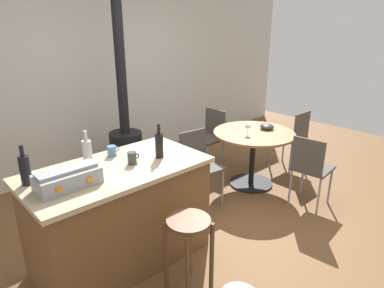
{
  "coord_description": "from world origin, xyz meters",
  "views": [
    {
      "loc": [
        -2.38,
        -2.12,
        2.07
      ],
      "look_at": [
        -0.06,
        0.4,
        0.82
      ],
      "focal_mm": 31.94,
      "sensor_mm": 36.0,
      "label": 1
    }
  ],
  "objects_px": {
    "bottle_2": "(87,152)",
    "folding_chair_right": "(311,166)",
    "dining_table": "(253,145)",
    "folding_chair_left": "(199,162)",
    "cup_0": "(132,158)",
    "cup_1": "(112,151)",
    "wine_glass": "(248,127)",
    "serving_bowl": "(267,127)",
    "toolbox": "(68,178)",
    "folding_chair_near": "(293,135)",
    "bottle_0": "(159,145)",
    "wood_stove": "(126,139)",
    "kitchen_island": "(120,215)",
    "folding_chair_far": "(210,135)",
    "wooden_stool": "(189,239)",
    "bottle_1": "(25,169)"
  },
  "relations": [
    {
      "from": "bottle_2",
      "to": "folding_chair_right",
      "type": "bearing_deg",
      "value": -20.46
    },
    {
      "from": "dining_table",
      "to": "folding_chair_left",
      "type": "distance_m",
      "value": 0.84
    },
    {
      "from": "cup_0",
      "to": "cup_1",
      "type": "bearing_deg",
      "value": 96.41
    },
    {
      "from": "dining_table",
      "to": "folding_chair_right",
      "type": "bearing_deg",
      "value": -88.7
    },
    {
      "from": "wine_glass",
      "to": "serving_bowl",
      "type": "height_order",
      "value": "wine_glass"
    },
    {
      "from": "toolbox",
      "to": "cup_1",
      "type": "relative_size",
      "value": 3.9
    },
    {
      "from": "dining_table",
      "to": "serving_bowl",
      "type": "bearing_deg",
      "value": -9.27
    },
    {
      "from": "folding_chair_near",
      "to": "wine_glass",
      "type": "height_order",
      "value": "folding_chair_near"
    },
    {
      "from": "bottle_0",
      "to": "bottle_2",
      "type": "distance_m",
      "value": 0.61
    },
    {
      "from": "folding_chair_near",
      "to": "bottle_2",
      "type": "distance_m",
      "value": 3.1
    },
    {
      "from": "folding_chair_right",
      "to": "folding_chair_left",
      "type": "bearing_deg",
      "value": 131.54
    },
    {
      "from": "wood_stove",
      "to": "serving_bowl",
      "type": "relative_size",
      "value": 13.01
    },
    {
      "from": "cup_1",
      "to": "folding_chair_near",
      "type": "bearing_deg",
      "value": -3.51
    },
    {
      "from": "folding_chair_left",
      "to": "toolbox",
      "type": "relative_size",
      "value": 1.91
    },
    {
      "from": "dining_table",
      "to": "bottle_0",
      "type": "height_order",
      "value": "bottle_0"
    },
    {
      "from": "kitchen_island",
      "to": "folding_chair_near",
      "type": "distance_m",
      "value": 2.9
    },
    {
      "from": "folding_chair_far",
      "to": "wooden_stool",
      "type": "bearing_deg",
      "value": -139.21
    },
    {
      "from": "wood_stove",
      "to": "cup_0",
      "type": "height_order",
      "value": "wood_stove"
    },
    {
      "from": "bottle_0",
      "to": "folding_chair_right",
      "type": "bearing_deg",
      "value": -18.81
    },
    {
      "from": "folding_chair_left",
      "to": "cup_0",
      "type": "relative_size",
      "value": 7.65
    },
    {
      "from": "kitchen_island",
      "to": "cup_1",
      "type": "height_order",
      "value": "cup_1"
    },
    {
      "from": "cup_0",
      "to": "dining_table",
      "type": "bearing_deg",
      "value": 5.45
    },
    {
      "from": "cup_0",
      "to": "wood_stove",
      "type": "bearing_deg",
      "value": 60.36
    },
    {
      "from": "bottle_0",
      "to": "wooden_stool",
      "type": "bearing_deg",
      "value": -109.37
    },
    {
      "from": "folding_chair_left",
      "to": "serving_bowl",
      "type": "xyz_separation_m",
      "value": [
        1.05,
        -0.19,
        0.26
      ]
    },
    {
      "from": "wooden_stool",
      "to": "folding_chair_near",
      "type": "xyz_separation_m",
      "value": [
        2.72,
        0.78,
        0.04
      ]
    },
    {
      "from": "wooden_stool",
      "to": "bottle_2",
      "type": "xyz_separation_m",
      "value": [
        -0.33,
        0.89,
        0.55
      ]
    },
    {
      "from": "folding_chair_left",
      "to": "bottle_1",
      "type": "bearing_deg",
      "value": -176.09
    },
    {
      "from": "bottle_0",
      "to": "bottle_2",
      "type": "height_order",
      "value": "bottle_0"
    },
    {
      "from": "wine_glass",
      "to": "bottle_1",
      "type": "bearing_deg",
      "value": 179.23
    },
    {
      "from": "folding_chair_near",
      "to": "dining_table",
      "type": "bearing_deg",
      "value": 174.81
    },
    {
      "from": "cup_1",
      "to": "serving_bowl",
      "type": "bearing_deg",
      "value": -3.46
    },
    {
      "from": "wooden_stool",
      "to": "wine_glass",
      "type": "bearing_deg",
      "value": 25.71
    },
    {
      "from": "folding_chair_left",
      "to": "toolbox",
      "type": "bearing_deg",
      "value": -167.31
    },
    {
      "from": "kitchen_island",
      "to": "folding_chair_near",
      "type": "bearing_deg",
      "value": 1.59
    },
    {
      "from": "bottle_1",
      "to": "wine_glass",
      "type": "xyz_separation_m",
      "value": [
        2.57,
        -0.03,
        -0.2
      ]
    },
    {
      "from": "bottle_1",
      "to": "wine_glass",
      "type": "relative_size",
      "value": 2.15
    },
    {
      "from": "folding_chair_left",
      "to": "folding_chair_right",
      "type": "height_order",
      "value": "folding_chair_right"
    },
    {
      "from": "kitchen_island",
      "to": "dining_table",
      "type": "distance_m",
      "value": 2.08
    },
    {
      "from": "toolbox",
      "to": "folding_chair_left",
      "type": "bearing_deg",
      "value": 12.69
    },
    {
      "from": "dining_table",
      "to": "serving_bowl",
      "type": "relative_size",
      "value": 5.73
    },
    {
      "from": "wooden_stool",
      "to": "cup_1",
      "type": "bearing_deg",
      "value": 94.24
    },
    {
      "from": "bottle_2",
      "to": "wine_glass",
      "type": "distance_m",
      "value": 2.09
    },
    {
      "from": "toolbox",
      "to": "cup_1",
      "type": "bearing_deg",
      "value": 30.4
    },
    {
      "from": "bottle_0",
      "to": "cup_0",
      "type": "relative_size",
      "value": 2.71
    },
    {
      "from": "folding_chair_far",
      "to": "folding_chair_right",
      "type": "distance_m",
      "value": 1.59
    },
    {
      "from": "folding_chair_right",
      "to": "toolbox",
      "type": "xyz_separation_m",
      "value": [
        -2.53,
        0.57,
        0.47
      ]
    },
    {
      "from": "cup_1",
      "to": "serving_bowl",
      "type": "height_order",
      "value": "cup_1"
    },
    {
      "from": "dining_table",
      "to": "cup_1",
      "type": "xyz_separation_m",
      "value": [
        -1.96,
        0.1,
        0.4
      ]
    },
    {
      "from": "toolbox",
      "to": "wine_glass",
      "type": "distance_m",
      "value": 2.38
    }
  ]
}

